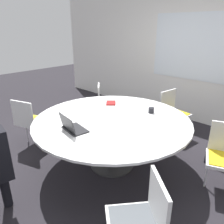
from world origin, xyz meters
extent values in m
plane|color=black|center=(0.00, 0.00, 0.00)|extent=(16.00, 16.00, 0.00)
cube|color=silver|center=(0.00, 2.45, 1.35)|extent=(8.00, 0.06, 2.70)
cube|color=white|center=(0.00, 2.41, 1.55)|extent=(1.80, 0.01, 1.30)
cylinder|color=#333333|center=(0.00, 0.00, 0.01)|extent=(0.64, 0.64, 0.02)
cylinder|color=#333333|center=(0.00, 0.00, 0.37)|extent=(0.14, 0.14, 0.70)
cylinder|color=white|center=(0.00, 0.00, 0.73)|extent=(2.15, 2.15, 0.03)
cube|color=#4C5156|center=(1.13, -0.95, 0.46)|extent=(0.53, 0.53, 0.01)
cube|color=silver|center=(1.25, -0.80, 0.65)|extent=(0.34, 0.29, 0.40)
cylinder|color=silver|center=(1.21, 0.46, 0.21)|extent=(0.02, 0.02, 0.41)
cube|color=silver|center=(0.22, 1.46, 0.43)|extent=(0.48, 0.50, 0.04)
cube|color=gold|center=(0.22, 1.46, 0.46)|extent=(0.42, 0.44, 0.01)
cube|color=silver|center=(0.03, 1.49, 0.65)|extent=(0.09, 0.42, 0.40)
cylinder|color=silver|center=(0.25, 1.64, 0.21)|extent=(0.02, 0.02, 0.41)
cylinder|color=silver|center=(0.19, 1.28, 0.21)|extent=(0.02, 0.02, 0.41)
cube|color=silver|center=(-1.06, 1.03, 0.43)|extent=(0.61, 0.61, 0.04)
cube|color=olive|center=(-1.06, 1.03, 0.46)|extent=(0.54, 0.53, 0.01)
cube|color=silver|center=(-1.20, 0.88, 0.65)|extent=(0.32, 0.31, 0.40)
cylinder|color=silver|center=(-1.19, 1.15, 0.21)|extent=(0.02, 0.02, 0.41)
cylinder|color=silver|center=(-0.93, 0.90, 0.21)|extent=(0.02, 0.02, 0.41)
cube|color=silver|center=(-1.40, -0.47, 0.43)|extent=(0.55, 0.54, 0.04)
cube|color=gold|center=(-1.40, -0.47, 0.46)|extent=(0.49, 0.47, 0.01)
cube|color=silver|center=(-1.33, -0.66, 0.65)|extent=(0.41, 0.16, 0.40)
cylinder|color=silver|center=(-1.57, -0.53, 0.21)|extent=(0.02, 0.02, 0.41)
cylinder|color=silver|center=(-1.23, -0.41, 0.21)|extent=(0.02, 0.02, 0.41)
cylinder|color=black|center=(-0.33, -1.41, 0.23)|extent=(0.10, 0.10, 0.45)
cube|color=#232326|center=(-0.09, -0.57, 0.76)|extent=(0.37, 0.27, 0.02)
cube|color=#232326|center=(-0.11, -0.67, 0.86)|extent=(0.34, 0.11, 0.20)
cube|color=black|center=(-0.11, -0.66, 0.86)|extent=(0.31, 0.09, 0.17)
cube|color=maroon|center=(-0.45, 0.45, 0.76)|extent=(0.25, 0.26, 0.02)
cylinder|color=black|center=(0.27, 0.56, 0.79)|extent=(0.08, 0.08, 0.08)
cube|color=black|center=(1.17, 1.07, 0.14)|extent=(0.36, 0.16, 0.28)
camera|label=1|loc=(1.90, -2.02, 1.94)|focal=35.00mm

